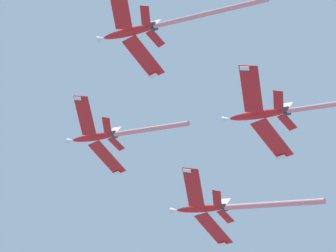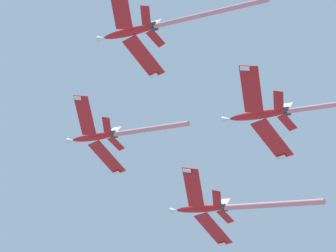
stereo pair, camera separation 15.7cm
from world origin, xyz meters
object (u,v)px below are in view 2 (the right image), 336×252
jet_right_wing (225,207)px  jet_lead (109,135)px  jet_left_wing (148,27)px  jet_slot (281,112)px

jet_right_wing → jet_lead: bearing=137.6°
jet_lead → jet_left_wing: bearing=-138.4°
jet_lead → jet_left_wing: 29.23m
jet_lead → jet_right_wing: bearing=-42.4°
jet_lead → jet_left_wing: size_ratio=0.88×
jet_lead → jet_slot: size_ratio=0.90×
jet_left_wing → jet_slot: bearing=-38.2°
jet_lead → jet_slot: (0.40, -34.61, -18.81)m
jet_left_wing → jet_right_wing: jet_left_wing is taller
jet_left_wing → jet_right_wing: 39.61m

